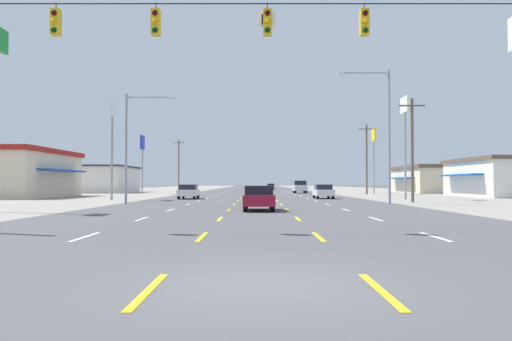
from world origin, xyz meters
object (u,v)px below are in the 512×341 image
Objects in this scene: pole_sign_left_row_1 at (110,125)px; streetlight_right_row_0 at (382,127)px; sedan_far_left_near at (186,191)px; sedan_inner_right_far at (269,186)px; sedan_far_right_mid at (321,191)px; pole_sign_right_row_1 at (403,122)px; suv_far_right_midfar at (298,187)px; streetlight_left_row_0 at (129,139)px; pole_sign_right_row_2 at (371,143)px; pole_sign_left_row_2 at (140,150)px; sedan_center_turn_nearest at (257,198)px.

pole_sign_left_row_1 is 25.58m from streetlight_right_row_0.
sedan_far_left_near and sedan_inner_right_far have the same top height.
pole_sign_right_row_1 is at bearing -25.27° from sedan_far_right_mid.
suv_far_right_midfar is 38.24m from pole_sign_left_row_1.
sedan_far_right_mid is 27.57m from suv_far_right_midfar.
pole_sign_left_row_1 reaches higher than streetlight_left_row_0.
sedan_far_left_near is 0.46× the size of pole_sign_right_row_2.
streetlight_right_row_0 is (-4.55, -9.86, -1.58)m from pole_sign_right_row_1.
streetlight_right_row_0 is (2.93, -40.96, 4.95)m from suv_far_right_midfar.
sedan_far_left_near is 0.53× the size of streetlight_left_row_0.
streetlight_left_row_0 is (-13.21, -84.73, 4.22)m from sedan_inner_right_far.
pole_sign_left_row_2 reaches higher than streetlight_left_row_0.
pole_sign_right_row_2 reaches higher than sedan_center_turn_nearest.
sedan_inner_right_far is (-3.34, 71.34, 0.00)m from sedan_far_right_mid.
sedan_far_left_near and sedan_far_right_mid have the same top height.
streetlight_right_row_0 reaches higher than pole_sign_right_row_1.
pole_sign_left_row_1 is 10.62m from streetlight_left_row_0.
sedan_inner_right_far is at bearing 98.22° from pole_sign_right_row_1.
sedan_center_turn_nearest is 0.45× the size of pole_sign_right_row_1.
pole_sign_right_row_1 is 0.96× the size of streetlight_right_row_0.
sedan_far_left_near is at bearing 108.16° from sedan_center_turn_nearest.
streetlight_right_row_0 is at bearing -21.76° from pole_sign_left_row_1.
sedan_far_left_near is at bearing 77.35° from streetlight_left_row_0.
pole_sign_left_row_2 reaches higher than sedan_far_right_mid.
pole_sign_left_row_2 is 35.74m from streetlight_left_row_0.
pole_sign_left_row_2 is (-23.67, -5.96, 5.49)m from suv_far_right_midfar.
streetlight_left_row_0 reaches higher than suv_far_right_midfar.
sedan_far_left_near is at bearing -66.51° from pole_sign_left_row_2.
sedan_far_left_near is at bearing -135.87° from pole_sign_right_row_2.
sedan_inner_right_far is 85.12m from streetlight_right_row_0.
pole_sign_left_row_1 is (-20.80, -31.49, 6.19)m from suv_far_right_midfar.
pole_sign_left_row_1 is at bearing 114.13° from streetlight_left_row_0.
suv_far_right_midfar is (0.00, 27.57, 0.27)m from sedan_far_right_mid.
suv_far_right_midfar reaches higher than sedan_inner_right_far.
sedan_inner_right_far is 0.45× the size of pole_sign_right_row_1.
streetlight_left_row_0 is (-2.76, -12.29, 4.22)m from sedan_far_left_near.
pole_sign_right_row_2 is (31.37, 26.46, 0.32)m from pole_sign_left_row_1.
pole_sign_right_row_2 reaches higher than sedan_inner_right_far.
sedan_inner_right_far is 0.48× the size of pole_sign_left_row_1.
suv_far_right_midfar is 13.39m from pole_sign_right_row_2.
streetlight_right_row_0 is at bearing -102.01° from pole_sign_right_row_2.
streetlight_left_row_0 is (-24.03, -9.86, -2.58)m from pole_sign_right_row_1.
pole_sign_right_row_1 reaches higher than streetlight_left_row_0.
sedan_center_turn_nearest is at bearing -52.91° from pole_sign_left_row_1.
streetlight_left_row_0 is 19.51m from streetlight_right_row_0.
streetlight_left_row_0 is 0.82× the size of streetlight_right_row_0.
pole_sign_right_row_1 is (14.27, 18.91, 6.80)m from sedan_center_turn_nearest.
pole_sign_left_row_1 reaches higher than sedan_center_turn_nearest.
suv_far_right_midfar is (6.79, 50.01, 0.27)m from sedan_center_turn_nearest.
sedan_center_turn_nearest is 47.52m from pole_sign_left_row_2.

